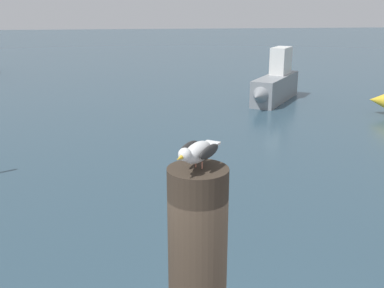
{
  "coord_description": "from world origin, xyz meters",
  "views": [
    {
      "loc": [
        -1.03,
        -2.38,
        3.45
      ],
      "look_at": [
        -0.74,
        -0.01,
        2.71
      ],
      "focal_mm": 42.99,
      "sensor_mm": 36.0,
      "label": 1
    }
  ],
  "objects": [
    {
      "name": "mooring_post",
      "position": [
        -0.74,
        -0.26,
        2.13
      ],
      "size": [
        0.31,
        0.31,
        1.06
      ],
      "primitive_type": "cylinder",
      "color": "#382D23",
      "rests_on": "harbor_quay"
    },
    {
      "name": "boat_grey",
      "position": [
        3.83,
        13.44,
        0.62
      ],
      "size": [
        2.7,
        3.49,
        1.88
      ],
      "color": "gray",
      "rests_on": "ground_plane"
    },
    {
      "name": "seagull",
      "position": [
        -0.75,
        -0.26,
        2.75
      ],
      "size": [
        0.26,
        0.35,
        0.14
      ],
      "color": "tan",
      "rests_on": "mooring_post"
    }
  ]
}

